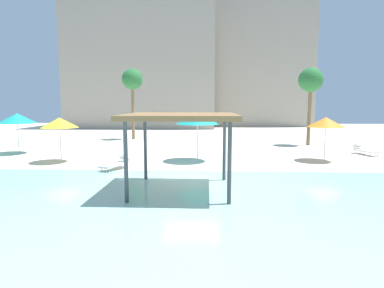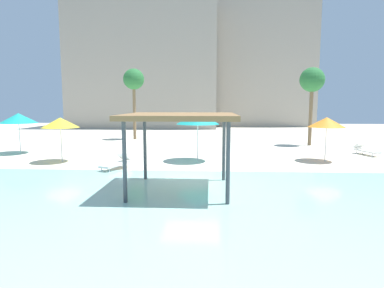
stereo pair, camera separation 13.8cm
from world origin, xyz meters
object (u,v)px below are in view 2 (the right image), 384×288
object	(u,v)px
shade_pavilion	(180,119)
palm_tree_1	(134,81)
beach_umbrella_teal_0	(198,118)
beach_umbrella_yellow_2	(60,123)
lounge_chair_2	(117,163)
beach_umbrella_orange_5	(327,122)
lounge_chair_1	(366,150)
beach_umbrella_teal_4	(18,118)
palm_tree_0	(312,81)

from	to	relation	value
shade_pavilion	palm_tree_1	xyz separation A→B (m)	(-5.90, 17.89, 2.60)
beach_umbrella_teal_0	beach_umbrella_yellow_2	bearing A→B (deg)	-174.72
beach_umbrella_teal_0	lounge_chair_2	distance (m)	5.23
lounge_chair_2	beach_umbrella_yellow_2	bearing A→B (deg)	-93.69
lounge_chair_2	beach_umbrella_orange_5	bearing A→B (deg)	128.40
lounge_chair_1	beach_umbrella_yellow_2	bearing A→B (deg)	-93.68
beach_umbrella_teal_4	lounge_chair_1	distance (m)	22.81
shade_pavilion	lounge_chair_1	size ratio (longest dim) A/B	2.06
beach_umbrella_teal_4	beach_umbrella_teal_0	bearing A→B (deg)	-10.61
beach_umbrella_teal_4	palm_tree_0	bearing A→B (deg)	14.65
beach_umbrella_teal_4	beach_umbrella_orange_5	world-z (taller)	beach_umbrella_teal_4
palm_tree_1	beach_umbrella_yellow_2	bearing A→B (deg)	-96.86
beach_umbrella_orange_5	lounge_chair_1	size ratio (longest dim) A/B	1.27
beach_umbrella_teal_0	lounge_chair_2	bearing A→B (deg)	-146.32
beach_umbrella_orange_5	beach_umbrella_teal_4	bearing A→B (deg)	174.48
palm_tree_1	palm_tree_0	bearing A→B (deg)	-13.90
beach_umbrella_yellow_2	beach_umbrella_orange_5	xyz separation A→B (m)	(15.09, 1.09, 0.01)
lounge_chair_1	lounge_chair_2	xyz separation A→B (m)	(-14.75, -5.51, 0.00)
beach_umbrella_teal_4	beach_umbrella_orange_5	xyz separation A→B (m)	(19.29, -1.86, -0.10)
beach_umbrella_orange_5	lounge_chair_2	world-z (taller)	beach_umbrella_orange_5
lounge_chair_1	lounge_chair_2	distance (m)	15.75
beach_umbrella_orange_5	lounge_chair_1	bearing A→B (deg)	36.09
palm_tree_0	beach_umbrella_yellow_2	bearing A→B (deg)	-153.01
beach_umbrella_orange_5	palm_tree_0	bearing A→B (deg)	80.30
beach_umbrella_orange_5	palm_tree_0	size ratio (longest dim) A/B	0.42
beach_umbrella_yellow_2	lounge_chair_1	size ratio (longest dim) A/B	1.27
lounge_chair_2	lounge_chair_1	bearing A→B (deg)	133.98
beach_umbrella_teal_0	beach_umbrella_teal_4	size ratio (longest dim) A/B	1.05
beach_umbrella_teal_0	beach_umbrella_orange_5	xyz separation A→B (m)	(7.36, 0.37, -0.23)
beach_umbrella_teal_0	palm_tree_1	world-z (taller)	palm_tree_1
beach_umbrella_teal_4	lounge_chair_1	bearing A→B (deg)	1.60
beach_umbrella_teal_0	lounge_chair_1	world-z (taller)	beach_umbrella_teal_0
beach_umbrella_teal_0	palm_tree_0	xyz separation A→B (m)	(8.59, 7.60, 2.53)
lounge_chair_2	shade_pavilion	bearing A→B (deg)	65.58
palm_tree_0	beach_umbrella_orange_5	bearing A→B (deg)	-99.70
beach_umbrella_yellow_2	lounge_chair_1	world-z (taller)	beach_umbrella_yellow_2
shade_pavilion	palm_tree_0	xyz separation A→B (m)	(8.99, 14.21, 2.26)
shade_pavilion	beach_umbrella_orange_5	bearing A→B (deg)	42.00
beach_umbrella_orange_5	shade_pavilion	bearing A→B (deg)	-138.00
beach_umbrella_teal_0	beach_umbrella_orange_5	distance (m)	7.37
shade_pavilion	lounge_chair_1	distance (m)	14.85
beach_umbrella_teal_0	beach_umbrella_orange_5	world-z (taller)	beach_umbrella_teal_0
beach_umbrella_teal_4	palm_tree_1	world-z (taller)	palm_tree_1
shade_pavilion	beach_umbrella_teal_0	distance (m)	6.62
beach_umbrella_orange_5	lounge_chair_2	bearing A→B (deg)	-165.09
lounge_chair_1	palm_tree_1	bearing A→B (deg)	-130.87
beach_umbrella_teal_0	lounge_chair_1	bearing A→B (deg)	14.90
lounge_chair_1	palm_tree_0	distance (m)	7.00
lounge_chair_1	palm_tree_1	distance (m)	19.68
shade_pavilion	palm_tree_0	bearing A→B (deg)	57.69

